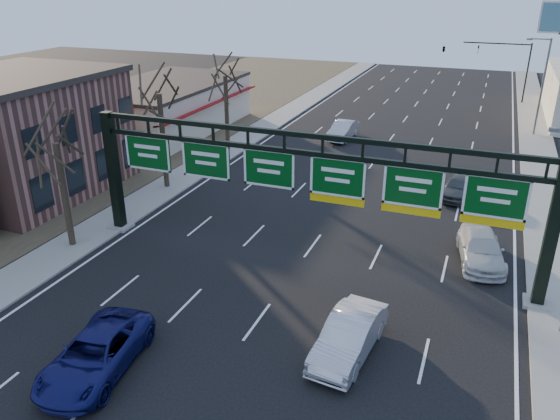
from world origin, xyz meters
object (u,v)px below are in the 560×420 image
at_px(car_silver_sedan, 349,336).
at_px(car_white_wagon, 481,248).
at_px(sign_gantry, 306,182).
at_px(car_blue_suv, 96,354).

xyz_separation_m(car_silver_sedan, car_white_wagon, (4.61, 10.20, -0.07)).
xyz_separation_m(sign_gantry, car_white_wagon, (8.81, 3.54, -3.86)).
height_order(car_silver_sedan, car_white_wagon, car_silver_sedan).
bearing_deg(car_blue_suv, car_silver_sedan, 20.00).
xyz_separation_m(sign_gantry, car_blue_suv, (-4.66, -11.26, -3.84)).
bearing_deg(car_silver_sedan, car_white_wagon, 71.72).
relative_size(car_blue_suv, car_white_wagon, 1.07).
bearing_deg(sign_gantry, car_blue_suv, -112.47).
relative_size(car_blue_suv, car_silver_sedan, 1.12).
height_order(car_blue_suv, car_white_wagon, car_blue_suv).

